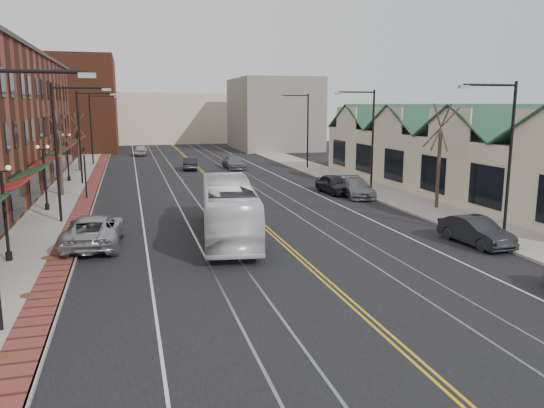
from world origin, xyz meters
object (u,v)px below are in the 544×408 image
parked_suv (94,231)px  parked_car_c (356,188)px  parked_car_d (334,184)px  transit_bus (229,209)px  parked_car_b (476,231)px

parked_suv → parked_car_c: (18.60, 9.89, -0.09)m
parked_suv → parked_car_d: 21.21m
transit_bus → parked_suv: size_ratio=1.91×
parked_car_d → parked_car_c: bearing=-67.2°
parked_suv → parked_car_b: size_ratio=1.34×
transit_bus → parked_car_d: (10.76, 11.89, -0.79)m
transit_bus → parked_car_b: size_ratio=2.57×
parked_car_b → transit_bus: bearing=153.2°
transit_bus → parked_suv: (-6.84, 0.05, -0.74)m
parked_suv → parked_car_b: parked_suv is taller
parked_suv → parked_car_c: size_ratio=1.17×
parked_suv → parked_car_d: parked_suv is taller
transit_bus → parked_car_d: bearing=-124.5°
parked_car_b → parked_car_d: bearing=88.6°
parked_car_b → parked_car_d: 16.65m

